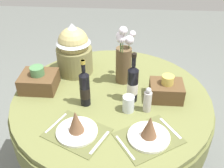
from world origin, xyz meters
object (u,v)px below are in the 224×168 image
gift_tub_back_left (74,47)px  woven_basket_side_right (166,90)px  flower_vase (124,59)px  wine_bottle_left (85,88)px  place_setting_right (149,132)px  pepper_mill (148,100)px  place_setting_left (76,127)px  tumbler_near_left (128,104)px  woven_basket_side_left (39,81)px  dining_table (112,113)px  wine_bottle_right (133,84)px

gift_tub_back_left → woven_basket_side_right: size_ratio=1.81×
flower_vase → wine_bottle_left: (-0.24, -0.28, -0.06)m
place_setting_right → gift_tub_back_left: bearing=128.8°
place_setting_right → pepper_mill: pepper_mill is taller
place_setting_left → tumbler_near_left: 0.37m
gift_tub_back_left → woven_basket_side_left: gift_tub_back_left is taller
dining_table → gift_tub_back_left: 0.56m
dining_table → woven_basket_side_right: size_ratio=6.30×
flower_vase → wine_bottle_left: 0.37m
wine_bottle_left → woven_basket_side_right: 0.54m
dining_table → tumbler_near_left: (0.12, -0.14, 0.20)m
place_setting_right → tumbler_near_left: 0.26m
place_setting_left → wine_bottle_left: 0.28m
dining_table → place_setting_left: bearing=-115.9°
pepper_mill → woven_basket_side_right: size_ratio=0.81×
dining_table → place_setting_left: 0.44m
pepper_mill → gift_tub_back_left: size_ratio=0.45×
wine_bottle_right → woven_basket_side_right: size_ratio=1.62×
place_setting_left → pepper_mill: pepper_mill is taller
place_setting_left → pepper_mill: size_ratio=2.37×
flower_vase → woven_basket_side_left: size_ratio=1.83×
flower_vase → wine_bottle_right: flower_vase is taller
place_setting_left → place_setting_right: size_ratio=0.98×
flower_vase → gift_tub_back_left: size_ratio=1.14×
flower_vase → wine_bottle_left: size_ratio=1.37×
tumbler_near_left → gift_tub_back_left: size_ratio=0.27×
wine_bottle_left → gift_tub_back_left: gift_tub_back_left is taller
dining_table → woven_basket_side_right: woven_basket_side_right is taller
tumbler_near_left → pepper_mill: size_ratio=0.62×
dining_table → wine_bottle_left: size_ratio=4.18×
woven_basket_side_right → gift_tub_back_left: bearing=156.6°
wine_bottle_left → pepper_mill: size_ratio=1.86×
woven_basket_side_left → woven_basket_side_right: size_ratio=1.13×
place_setting_left → flower_vase: bearing=66.0°
flower_vase → tumbler_near_left: (0.04, -0.33, -0.13)m
wine_bottle_right → dining_table: bearing=168.7°
wine_bottle_right → place_setting_right: bearing=-74.0°
wine_bottle_right → woven_basket_side_left: 0.66m
dining_table → tumbler_near_left: 0.27m
place_setting_left → woven_basket_side_right: (0.54, 0.37, 0.02)m
place_setting_right → wine_bottle_right: size_ratio=1.21×
flower_vase → tumbler_near_left: bearing=-82.4°
dining_table → wine_bottle_left: 0.33m
woven_basket_side_left → place_setting_right: bearing=-29.7°
tumbler_near_left → woven_basket_side_right: (0.25, 0.15, 0.01)m
place_setting_right → flower_vase: bearing=106.4°
tumbler_near_left → woven_basket_side_left: bearing=162.7°
dining_table → tumbler_near_left: size_ratio=12.65×
dining_table → flower_vase: flower_vase is taller
place_setting_left → woven_basket_side_right: size_ratio=1.92×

